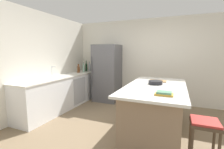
# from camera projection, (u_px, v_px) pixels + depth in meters

# --- Properties ---
(ground_plane) EXTENTS (7.20, 7.20, 0.00)m
(ground_plane) POSITION_uv_depth(u_px,v_px,m) (127.00, 133.00, 3.08)
(ground_plane) COLOR #7A664C
(wall_rear) EXTENTS (6.00, 0.10, 2.60)m
(wall_rear) POSITION_uv_depth(u_px,v_px,m) (149.00, 61.00, 4.96)
(wall_rear) COLOR silver
(wall_rear) RESTS_ON ground_plane
(wall_left) EXTENTS (0.10, 6.00, 2.60)m
(wall_left) POSITION_uv_depth(u_px,v_px,m) (32.00, 63.00, 3.84)
(wall_left) COLOR silver
(wall_left) RESTS_ON ground_plane
(counter_run_left) EXTENTS (0.64, 2.87, 0.92)m
(counter_run_left) POSITION_uv_depth(u_px,v_px,m) (64.00, 92.00, 4.44)
(counter_run_left) COLOR white
(counter_run_left) RESTS_ON ground_plane
(kitchen_island) EXTENTS (1.08, 2.06, 0.93)m
(kitchen_island) POSITION_uv_depth(u_px,v_px,m) (155.00, 109.00, 3.05)
(kitchen_island) COLOR #8E755B
(kitchen_island) RESTS_ON ground_plane
(refrigerator) EXTENTS (0.78, 0.77, 1.81)m
(refrigerator) POSITION_uv_depth(u_px,v_px,m) (107.00, 73.00, 5.11)
(refrigerator) COLOR #56565B
(refrigerator) RESTS_ON ground_plane
(bar_stool) EXTENTS (0.36, 0.36, 0.67)m
(bar_stool) POSITION_uv_depth(u_px,v_px,m) (204.00, 129.00, 2.09)
(bar_stool) COLOR #473828
(bar_stool) RESTS_ON ground_plane
(sink_faucet) EXTENTS (0.15, 0.05, 0.30)m
(sink_faucet) POSITION_uv_depth(u_px,v_px,m) (52.00, 71.00, 4.07)
(sink_faucet) COLOR silver
(sink_faucet) RESTS_ON counter_run_left
(soda_bottle) EXTENTS (0.07, 0.07, 0.32)m
(soda_bottle) POSITION_uv_depth(u_px,v_px,m) (90.00, 67.00, 5.54)
(soda_bottle) COLOR silver
(soda_bottle) RESTS_ON counter_run_left
(wine_bottle) EXTENTS (0.07, 0.07, 0.37)m
(wine_bottle) POSITION_uv_depth(u_px,v_px,m) (86.00, 67.00, 5.49)
(wine_bottle) COLOR #19381E
(wine_bottle) RESTS_ON counter_run_left
(hot_sauce_bottle) EXTENTS (0.05, 0.05, 0.20)m
(hot_sauce_bottle) POSITION_uv_depth(u_px,v_px,m) (84.00, 69.00, 5.42)
(hot_sauce_bottle) COLOR red
(hot_sauce_bottle) RESTS_ON counter_run_left
(olive_oil_bottle) EXTENTS (0.06, 0.06, 0.29)m
(olive_oil_bottle) POSITION_uv_depth(u_px,v_px,m) (84.00, 68.00, 5.31)
(olive_oil_bottle) COLOR olive
(olive_oil_bottle) RESTS_ON counter_run_left
(gin_bottle) EXTENTS (0.07, 0.07, 0.32)m
(gin_bottle) POSITION_uv_depth(u_px,v_px,m) (84.00, 68.00, 5.18)
(gin_bottle) COLOR #8CB79E
(gin_bottle) RESTS_ON counter_run_left
(vinegar_bottle) EXTENTS (0.06, 0.06, 0.27)m
(vinegar_bottle) POSITION_uv_depth(u_px,v_px,m) (79.00, 69.00, 5.14)
(vinegar_bottle) COLOR #994C23
(vinegar_bottle) RESTS_ON counter_run_left
(syrup_bottle) EXTENTS (0.06, 0.06, 0.30)m
(syrup_bottle) POSITION_uv_depth(u_px,v_px,m) (78.00, 69.00, 5.04)
(syrup_bottle) COLOR #5B3319
(syrup_bottle) RESTS_ON counter_run_left
(cookbook_stack) EXTENTS (0.26, 0.17, 0.05)m
(cookbook_stack) POSITION_uv_depth(u_px,v_px,m) (164.00, 93.00, 2.31)
(cookbook_stack) COLOR gold
(cookbook_stack) RESTS_ON kitchen_island
(mixing_bowl) EXTENTS (0.27, 0.27, 0.07)m
(mixing_bowl) POSITION_uv_depth(u_px,v_px,m) (155.00, 82.00, 3.13)
(mixing_bowl) COLOR black
(mixing_bowl) RESTS_ON kitchen_island
(cutting_board) EXTENTS (0.36, 0.24, 0.02)m
(cutting_board) POSITION_uv_depth(u_px,v_px,m) (158.00, 81.00, 3.45)
(cutting_board) COLOR #9E7042
(cutting_board) RESTS_ON kitchen_island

